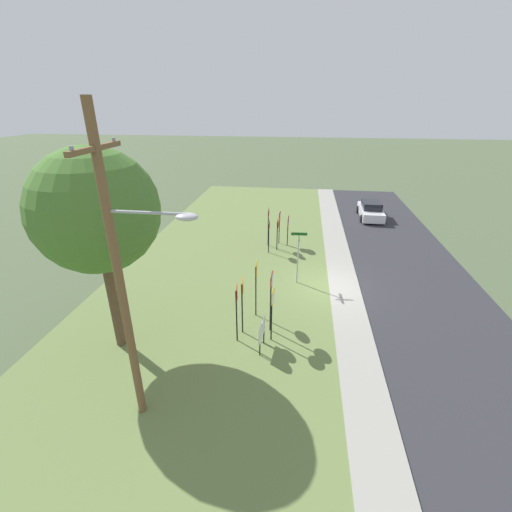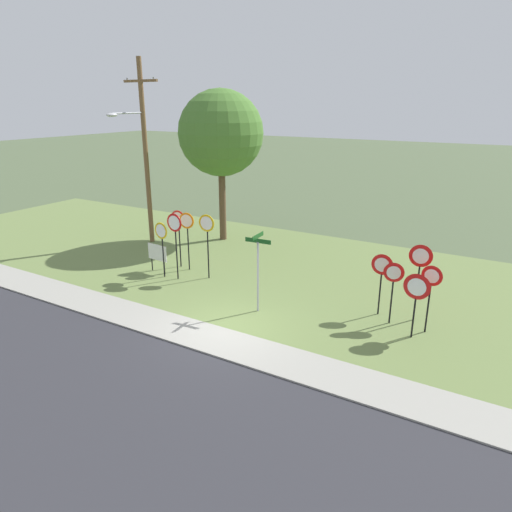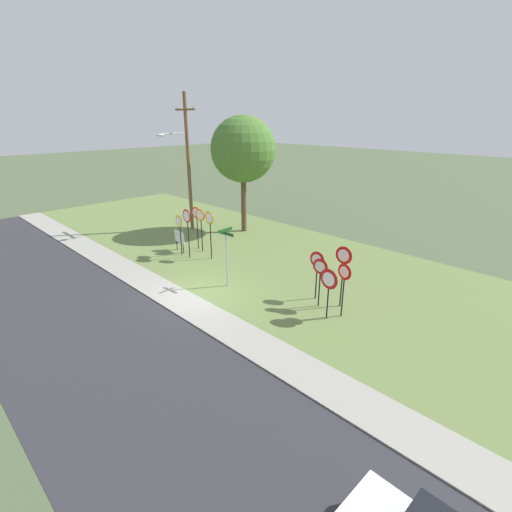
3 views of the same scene
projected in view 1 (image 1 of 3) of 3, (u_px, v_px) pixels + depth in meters
The scene contains 19 objects.
ground_plane at pixel (329, 287), 18.50m from camera, with size 160.00×160.00×0.00m, color #4C5B3D.
road_asphalt at pixel (424, 293), 17.92m from camera, with size 44.00×6.40×0.01m, color #2D2D33.
sidewalk_strip at pixel (344, 287), 18.39m from camera, with size 44.00×1.60×0.06m, color #99968C.
grass_median at pixel (218, 279), 19.22m from camera, with size 44.00×12.00×0.04m, color olive.
stop_sign_near_left at pixel (243, 294), 14.08m from camera, with size 0.69×0.15×2.59m.
stop_sign_near_right at pixel (272, 288), 14.13m from camera, with size 0.75×0.10×2.82m.
stop_sign_far_left at pixel (273, 304), 13.67m from camera, with size 0.70×0.12×2.39m.
stop_sign_far_center at pixel (257, 276), 15.20m from camera, with size 0.72×0.11×2.76m.
stop_sign_far_right at pixel (237, 301), 13.58m from camera, with size 0.65×0.14×2.60m.
yield_sign_near_left at pixel (269, 228), 21.88m from camera, with size 0.74×0.11×2.22m.
yield_sign_near_right at pixel (278, 227), 22.31m from camera, with size 0.66×0.16×2.16m.
yield_sign_far_left at pixel (280, 220), 23.33m from camera, with size 0.66×0.13×2.29m.
yield_sign_far_right at pixel (269, 217), 22.81m from camera, with size 0.76×0.11×2.70m.
yield_sign_center at pixel (289, 223), 23.03m from camera, with size 0.84×0.11×2.15m.
street_name_post at pixel (298, 253), 18.21m from camera, with size 0.96×0.82×2.86m.
utility_pole at pixel (124, 273), 9.10m from camera, with size 2.10×2.39×9.13m.
notice_board at pixel (262, 331), 13.53m from camera, with size 1.10×0.13×1.25m.
oak_tree_left at pixel (96, 211), 11.89m from camera, with size 4.33×4.33×7.75m.
parked_sedan_distant at pixel (371, 210), 29.02m from camera, with size 4.14×1.95×1.39m.
Camera 1 is at (-16.57, 1.66, 9.09)m, focal length 24.53 mm.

